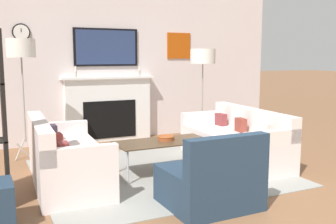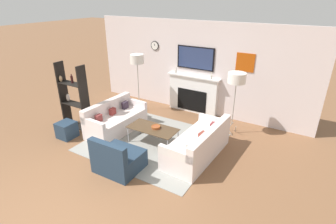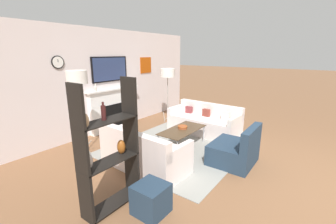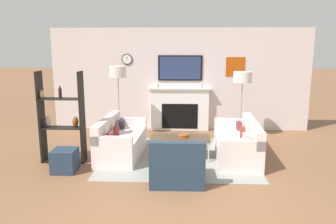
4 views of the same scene
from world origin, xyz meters
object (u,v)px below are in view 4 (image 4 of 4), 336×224
Objects in this scene: decorative_bowl at (183,135)px; shelf_unit at (62,119)px; couch_left at (120,142)px; ottoman at (65,161)px; floor_lamp_right at (242,78)px; armchair at (177,168)px; coffee_table at (180,139)px; couch_right at (238,144)px; floor_lamp_left at (118,73)px.

decorative_bowl is 2.40m from shelf_unit.
couch_left is 1.24m from ottoman.
shelf_unit is at bearing -154.25° from floor_lamp_right.
ottoman is at bearing 169.08° from armchair.
couch_left is 1.24m from coffee_table.
coffee_table is at bearing 88.49° from armchair.
armchair is (-1.21, -1.30, -0.03)m from couch_right.
coffee_table is 2.45m from floor_lamp_left.
ottoman is (-3.53, -2.35, -1.28)m from floor_lamp_right.
ottoman is at bearing -103.05° from floor_lamp_left.
floor_lamp_right reaches higher than ottoman.
armchair is 2.50m from shelf_unit.
couch_right is at bearing 2.91° from coffee_table.
coffee_table is 0.74× the size of floor_lamp_right.
decorative_bowl is 0.13× the size of floor_lamp_right.
couch_right is 1.12m from decorative_bowl.
shelf_unit reaches higher than ottoman.
armchair is 4.07× the size of decorative_bowl.
couch_right is 1.16× the size of floor_lamp_right.
armchair is (1.20, -1.30, -0.04)m from couch_left.
coffee_table is 0.68× the size of floor_lamp_left.
shelf_unit reaches higher than couch_left.
couch_right is 3.52m from shelf_unit.
floor_lamp_right is at bearing 28.03° from couch_left.
couch_right is 4.57× the size of ottoman.
armchair is at bearing -47.35° from couch_left.
couch_right reaches higher than decorative_bowl.
decorative_bowl is at bearing -178.88° from couch_right.
floor_lamp_left is 4.25× the size of ottoman.
couch_right is at bearing -28.12° from floor_lamp_left.
shelf_unit reaches higher than floor_lamp_right.
floor_lamp_left is 2.99m from floor_lamp_right.
shelf_unit is (-1.05, -0.37, 0.55)m from couch_left.
floor_lamp_left is at bearing 101.38° from couch_left.
shelf_unit is 0.86m from ottoman.
floor_lamp_left is at bearing 76.95° from ottoman.
armchair is 0.50× the size of shelf_unit.
coffee_table is at bearing -149.85° from decorative_bowl.
floor_lamp_left is (-2.70, 1.44, 1.32)m from couch_right.
couch_right is at bearing -101.33° from floor_lamp_right.
armchair reaches higher than coffee_table.
decorative_bowl is 2.44m from floor_lamp_left.
armchair is 1.30m from decorative_bowl.
floor_lamp_right is (1.46, 1.50, 1.08)m from coffee_table.
ottoman is at bearing -157.48° from decorative_bowl.
floor_lamp_right reaches higher than couch_left.
armchair is at bearing -61.47° from floor_lamp_left.
couch_right is 1.57× the size of coffee_table.
ottoman is (-2.03, 0.39, -0.05)m from armchair.
floor_lamp_left reaches higher than couch_left.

